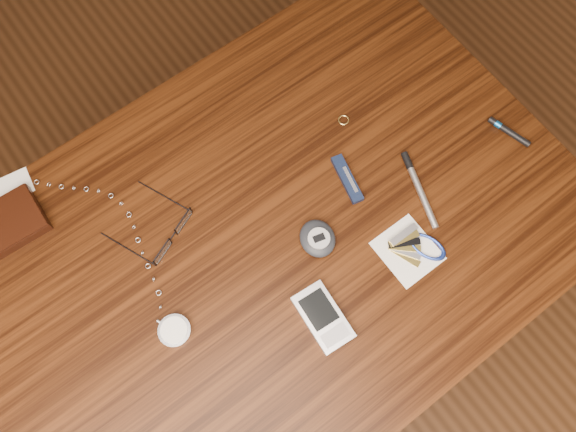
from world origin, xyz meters
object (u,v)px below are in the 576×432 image
object	(u,v)px
eyeglasses	(170,235)
pocket_watch	(170,323)
pda_phone	(323,317)
silver_pen	(417,184)
notepad_keys	(417,248)
pedometer	(318,238)
wallet_and_card	(9,222)
pocket_knife	(347,179)
desk	(273,253)

from	to	relation	value
eyeglasses	pocket_watch	distance (m)	0.14
pda_phone	silver_pen	distance (m)	0.28
pda_phone	notepad_keys	xyz separation A→B (m)	(0.19, -0.00, -0.00)
pedometer	wallet_and_card	bearing A→B (deg)	140.11
pda_phone	pedometer	xyz separation A→B (m)	(0.07, 0.10, 0.00)
wallet_and_card	pedometer	xyz separation A→B (m)	(0.38, -0.32, 0.00)
pocket_watch	wallet_and_card	bearing A→B (deg)	112.48
pocket_watch	pocket_knife	world-z (taller)	pocket_watch
pocket_watch	pedometer	bearing A→B (deg)	-6.32
pocket_knife	wallet_and_card	bearing A→B (deg)	151.37
wallet_and_card	pedometer	bearing A→B (deg)	-39.89
pda_phone	pedometer	size ratio (longest dim) A/B	1.37
eyeglasses	silver_pen	size ratio (longest dim) A/B	1.04
notepad_keys	wallet_and_card	bearing A→B (deg)	139.73
pedometer	silver_pen	distance (m)	0.19
eyeglasses	pocket_knife	size ratio (longest dim) A/B	1.57
eyeglasses	pocket_watch	size ratio (longest dim) A/B	0.38
desk	wallet_and_card	bearing A→B (deg)	140.43
pocket_watch	silver_pen	size ratio (longest dim) A/B	2.76
pocket_watch	pda_phone	size ratio (longest dim) A/B	3.55
pedometer	silver_pen	xyz separation A→B (m)	(0.19, -0.02, -0.01)
wallet_and_card	silver_pen	bearing A→B (deg)	-30.75
silver_pen	desk	bearing A→B (deg)	163.89
desk	pda_phone	xyz separation A→B (m)	(-0.01, -0.15, 0.11)
desk	eyeglasses	xyz separation A→B (m)	(-0.13, 0.10, 0.11)
wallet_and_card	silver_pen	size ratio (longest dim) A/B	1.01
eyeglasses	pocket_knife	distance (m)	0.31
pedometer	pocket_knife	size ratio (longest dim) A/B	0.85
wallet_and_card	desk	bearing A→B (deg)	-39.57
desk	silver_pen	xyz separation A→B (m)	(0.25, -0.07, 0.11)
pocket_watch	desk	bearing A→B (deg)	5.54
eyeglasses	pedometer	xyz separation A→B (m)	(0.19, -0.15, 0.00)
pocket_knife	silver_pen	world-z (taller)	same
desk	wallet_and_card	world-z (taller)	wallet_and_card
pedometer	notepad_keys	size ratio (longest dim) A/B	0.74
pedometer	pocket_knife	bearing A→B (deg)	27.26
wallet_and_card	pocket_knife	xyz separation A→B (m)	(0.49, -0.27, -0.01)
pedometer	desk	bearing A→B (deg)	138.31
pda_phone	eyeglasses	bearing A→B (deg)	114.89
notepad_keys	pocket_watch	bearing A→B (deg)	160.58
desk	pocket_knife	distance (m)	0.19
pocket_watch	pocket_knife	size ratio (longest dim) A/B	4.16
pocket_watch	silver_pen	xyz separation A→B (m)	(0.46, -0.05, -0.00)
pedometer	pocket_knife	distance (m)	0.12
pda_phone	silver_pen	world-z (taller)	pda_phone
notepad_keys	silver_pen	bearing A→B (deg)	48.74
desk	pocket_knife	world-z (taller)	pocket_knife
pda_phone	pocket_watch	bearing A→B (deg)	145.39
wallet_and_card	pocket_watch	bearing A→B (deg)	-67.52
desk	pda_phone	bearing A→B (deg)	-95.42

